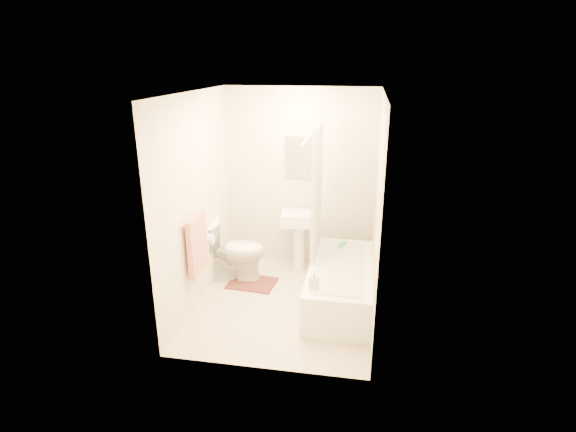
% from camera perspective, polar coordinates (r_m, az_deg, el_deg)
% --- Properties ---
extents(floor, '(2.40, 2.40, 0.00)m').
position_cam_1_polar(floor, '(5.39, -0.47, -10.97)').
color(floor, beige).
rests_on(floor, ground).
extents(ceiling, '(2.40, 2.40, 0.00)m').
position_cam_1_polar(ceiling, '(4.67, -0.55, 15.42)').
color(ceiling, white).
rests_on(ceiling, ground).
extents(wall_back, '(2.00, 0.02, 2.40)m').
position_cam_1_polar(wall_back, '(6.03, 1.57, 4.73)').
color(wall_back, beige).
rests_on(wall_back, ground).
extents(wall_left, '(0.02, 2.40, 2.40)m').
position_cam_1_polar(wall_left, '(5.16, -11.49, 1.83)').
color(wall_left, beige).
rests_on(wall_left, ground).
extents(wall_right, '(0.02, 2.40, 2.40)m').
position_cam_1_polar(wall_right, '(4.82, 11.26, 0.60)').
color(wall_right, beige).
rests_on(wall_right, ground).
extents(mirror, '(0.40, 0.03, 0.55)m').
position_cam_1_polar(mirror, '(5.94, 1.56, 7.48)').
color(mirror, white).
rests_on(mirror, wall_back).
extents(curtain_rod, '(0.03, 1.70, 0.03)m').
position_cam_1_polar(curtain_rod, '(4.76, 3.30, 10.63)').
color(curtain_rod, silver).
rests_on(curtain_rod, wall_back).
extents(shower_curtain, '(0.04, 0.80, 1.55)m').
position_cam_1_polar(shower_curtain, '(5.32, 3.66, 2.93)').
color(shower_curtain, silver).
rests_on(shower_curtain, curtain_rod).
extents(towel_bar, '(0.02, 0.60, 0.02)m').
position_cam_1_polar(towel_bar, '(4.96, -12.01, -0.15)').
color(towel_bar, silver).
rests_on(towel_bar, wall_left).
extents(towel, '(0.06, 0.45, 0.66)m').
position_cam_1_polar(towel, '(5.06, -11.45, -3.59)').
color(towel, '#CC7266').
rests_on(towel, towel_bar).
extents(toilet_paper, '(0.11, 0.12, 0.12)m').
position_cam_1_polar(toilet_paper, '(5.41, -10.00, -2.89)').
color(toilet_paper, white).
rests_on(toilet_paper, wall_left).
extents(toilet, '(0.83, 0.51, 0.78)m').
position_cam_1_polar(toilet, '(5.83, -6.83, -4.38)').
color(toilet, silver).
rests_on(toilet, floor).
extents(sink, '(0.48, 0.40, 0.89)m').
position_cam_1_polar(sink, '(6.03, 1.38, -2.85)').
color(sink, white).
rests_on(sink, floor).
extents(bathtub, '(0.72, 1.65, 0.46)m').
position_cam_1_polar(bathtub, '(5.34, 6.67, -8.55)').
color(bathtub, white).
rests_on(bathtub, floor).
extents(bath_mat, '(0.62, 0.49, 0.02)m').
position_cam_1_polar(bath_mat, '(5.82, -4.59, -8.48)').
color(bath_mat, '#4B2019').
rests_on(bath_mat, floor).
extents(soap_bottle, '(0.11, 0.11, 0.18)m').
position_cam_1_polar(soap_bottle, '(4.69, 3.34, -8.17)').
color(soap_bottle, white).
rests_on(soap_bottle, bathtub).
extents(scrub_brush, '(0.11, 0.19, 0.04)m').
position_cam_1_polar(scrub_brush, '(5.77, 6.87, -3.64)').
color(scrub_brush, green).
rests_on(scrub_brush, bathtub).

